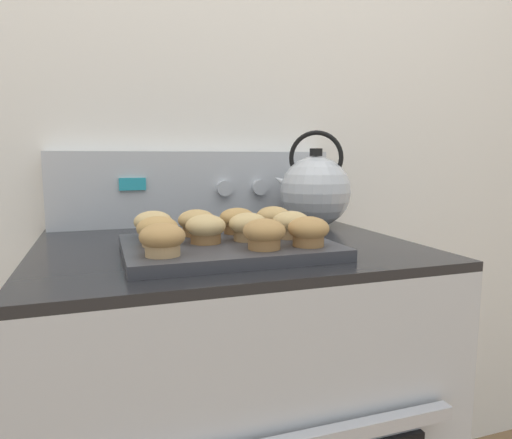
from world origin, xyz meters
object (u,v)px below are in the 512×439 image
Objects in this scene: stove_range at (227,434)px; muffin_r2_c2 at (237,220)px; muffin_r0_c3 at (308,231)px; muffin_r0_c2 at (264,234)px; muffin_r1_c0 at (158,231)px; tea_kettle at (315,190)px; muffin_r0_c0 at (162,239)px; muffin_r2_c0 at (153,224)px; muffin_r2_c3 at (273,218)px; muffin_r1_c1 at (206,229)px; muffin_pan at (227,247)px; muffin_r2_c1 at (197,222)px; muffin_r1_c2 at (248,226)px; muffin_r1_c3 at (291,224)px.

stove_range is 11.72× the size of muffin_r2_c2.
muffin_r0_c2 is at bearing -179.87° from muffin_r0_c3.
tea_kettle is (0.44, 0.25, 0.05)m from muffin_r1_c0.
muffin_r0_c0 is 1.00× the size of muffin_r2_c0.
muffin_r2_c3 is at bearing 0.03° from muffin_r2_c0.
stove_range is 11.72× the size of muffin_r1_c1.
muffin_r0_c3 is at bearing -117.80° from tea_kettle.
muffin_r0_c3 and muffin_r1_c1 have the same top height.
muffin_pan is 5.13× the size of muffin_r1_c0.
muffin_r0_c2 is at bearing -27.78° from muffin_r1_c0.
muffin_r1_c0 is 1.00× the size of muffin_r2_c1.
muffin_r1_c1 and muffin_r1_c2 have the same top height.
muffin_r0_c2 is 0.43m from tea_kettle.
muffin_r0_c2 and muffin_r1_c3 have the same top height.
muffin_pan is 0.11m from muffin_r2_c2.
muffin_r0_c3 is (0.27, -0.00, 0.00)m from muffin_r0_c0.
muffin_r0_c0 is at bearing -136.79° from muffin_r1_c1.
muffin_pan is 5.13× the size of muffin_r1_c3.
muffin_r0_c3 is at bearing 0.13° from muffin_r0_c2.
muffin_r2_c1 is (0.09, -0.00, 0.00)m from muffin_r2_c0.
muffin_r1_c0 is 1.00× the size of muffin_r1_c1.
muffin_r1_c1 is (0.09, -0.00, 0.00)m from muffin_r1_c0.
muffin_r0_c3 is 1.00× the size of muffin_r1_c0.
muffin_r2_c2 and muffin_r2_c3 have the same top height.
muffin_r0_c0 is at bearing -146.07° from muffin_r2_c3.
stove_range is 11.72× the size of muffin_r1_c0.
muffin_pan is 0.16m from muffin_r0_c3.
muffin_pan is 5.13× the size of muffin_r0_c3.
muffin_r0_c0 is at bearing -153.77° from muffin_r1_c2.
muffin_r1_c0 is at bearing 178.86° from muffin_pan.
muffin_r1_c1 is at bearing -178.56° from muffin_pan.
muffin_r0_c2 reaches higher than stove_range.
muffin_r2_c2 reaches higher than muffin_pan.
muffin_r0_c0 is (-0.16, -0.19, 0.50)m from stove_range.
tea_kettle reaches higher than muffin_r1_c0.
muffin_r0_c0 is 1.00× the size of muffin_r1_c0.
muffin_r1_c3 is (0.18, -0.00, 0.00)m from muffin_r1_c1.
muffin_r1_c3 is at bearing 88.21° from muffin_r0_c3.
stove_range is 11.72× the size of muffin_r1_c2.
muffin_r0_c0 is 1.00× the size of muffin_r2_c2.
muffin_r2_c3 is (0.00, 0.18, 0.00)m from muffin_r0_c3.
muffin_r1_c3 is at bearing -19.35° from muffin_r2_c0.
muffin_r1_c3 and muffin_r2_c3 have the same top height.
muffin_r0_c3 is 0.13m from muffin_r1_c2.
muffin_r2_c0 is 0.30× the size of tea_kettle.
muffin_r0_c2 is 0.09m from muffin_r1_c2.
muffin_r2_c3 is at bearing 33.93° from muffin_r0_c0.
muffin_r0_c3 is 0.18m from muffin_r2_c3.
muffin_r2_c1 is at bearing -167.12° from stove_range.
muffin_r0_c0 is 1.00× the size of muffin_r0_c2.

